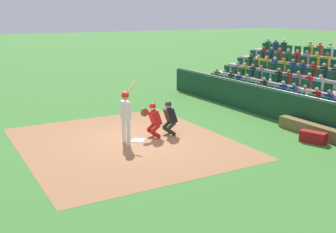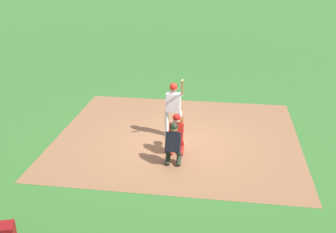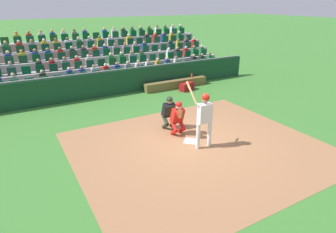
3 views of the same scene
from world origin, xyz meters
The scene contains 6 objects.
ground_plane centered at (0.00, 0.00, 0.00)m, with size 160.00×160.00×0.00m, color #39742D.
infield_dirt_patch centered at (0.00, 0.50, 0.00)m, with size 7.90×6.92×0.01m, color #986743.
home_plate_marker centered at (0.00, 0.00, 0.02)m, with size 0.44×0.44×0.02m, color white.
batter_at_plate centered at (-0.13, 0.52, 1.16)m, with size 0.66×0.72×2.16m.
catcher_crouching centered at (0.12, -0.67, 0.72)m, with size 0.46×0.71×1.30m.
home_plate_umpire centered at (0.10, -1.33, 0.71)m, with size 0.47×0.47×1.30m.
Camera 2 is at (1.42, -11.43, 5.77)m, focal length 42.84 mm.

